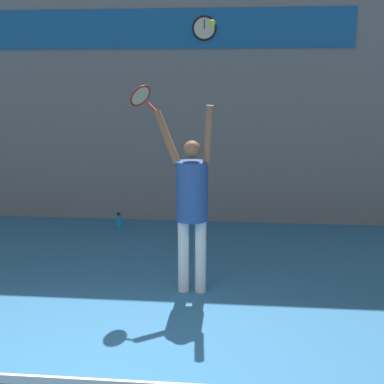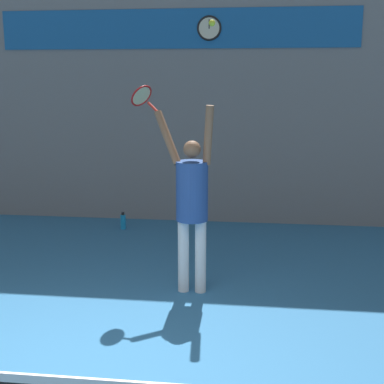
{
  "view_description": "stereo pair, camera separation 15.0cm",
  "coord_description": "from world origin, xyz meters",
  "px_view_note": "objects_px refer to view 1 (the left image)",
  "views": [
    {
      "loc": [
        1.25,
        -3.59,
        2.46
      ],
      "look_at": [
        0.67,
        2.35,
        1.2
      ],
      "focal_mm": 50.0,
      "sensor_mm": 36.0,
      "label": 1
    },
    {
      "loc": [
        1.4,
        -3.57,
        2.46
      ],
      "look_at": [
        0.67,
        2.35,
        1.2
      ],
      "focal_mm": 50.0,
      "sensor_mm": 36.0,
      "label": 2
    }
  ],
  "objects_px": {
    "water_bottle": "(119,222)",
    "tennis_ball": "(212,23)",
    "scoreboard_clock": "(204,28)",
    "tennis_player": "(192,199)",
    "tennis_racket": "(141,97)"
  },
  "relations": [
    {
      "from": "water_bottle",
      "to": "scoreboard_clock",
      "type": "bearing_deg",
      "value": 24.93
    },
    {
      "from": "tennis_racket",
      "to": "water_bottle",
      "type": "xyz_separation_m",
      "value": [
        -0.84,
        2.17,
        -2.13
      ]
    },
    {
      "from": "scoreboard_clock",
      "to": "tennis_ball",
      "type": "xyz_separation_m",
      "value": [
        0.33,
        -3.25,
        -0.24
      ]
    },
    {
      "from": "scoreboard_clock",
      "to": "tennis_racket",
      "type": "height_order",
      "value": "scoreboard_clock"
    },
    {
      "from": "water_bottle",
      "to": "tennis_ball",
      "type": "bearing_deg",
      "value": -56.9
    },
    {
      "from": "tennis_racket",
      "to": "tennis_ball",
      "type": "distance_m",
      "value": 1.24
    },
    {
      "from": "tennis_racket",
      "to": "tennis_ball",
      "type": "relative_size",
      "value": 5.74
    },
    {
      "from": "scoreboard_clock",
      "to": "tennis_player",
      "type": "xyz_separation_m",
      "value": [
        0.1,
        -3.16,
        -2.16
      ]
    },
    {
      "from": "tennis_racket",
      "to": "water_bottle",
      "type": "distance_m",
      "value": 3.16
    },
    {
      "from": "tennis_ball",
      "to": "water_bottle",
      "type": "xyz_separation_m",
      "value": [
        -1.7,
        2.61,
        -2.91
      ]
    },
    {
      "from": "tennis_player",
      "to": "water_bottle",
      "type": "distance_m",
      "value": 3.09
    },
    {
      "from": "tennis_ball",
      "to": "tennis_player",
      "type": "bearing_deg",
      "value": 159.67
    },
    {
      "from": "tennis_player",
      "to": "tennis_racket",
      "type": "height_order",
      "value": "tennis_racket"
    },
    {
      "from": "scoreboard_clock",
      "to": "tennis_ball",
      "type": "height_order",
      "value": "scoreboard_clock"
    },
    {
      "from": "water_bottle",
      "to": "tennis_racket",
      "type": "bearing_deg",
      "value": -68.77
    }
  ]
}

